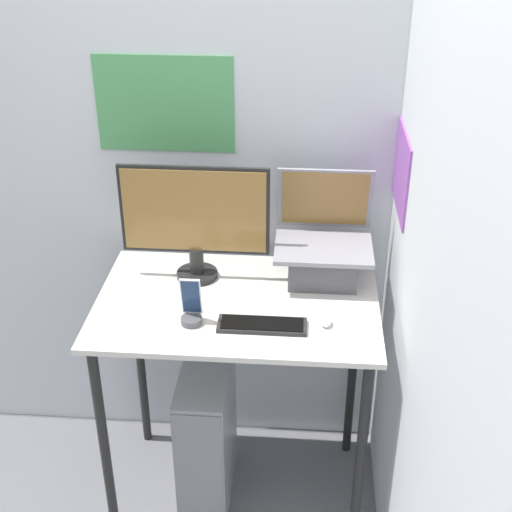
{
  "coord_description": "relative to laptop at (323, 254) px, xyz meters",
  "views": [
    {
      "loc": [
        0.23,
        -1.75,
        2.27
      ],
      "look_at": [
        0.07,
        0.33,
        1.11
      ],
      "focal_mm": 50.0,
      "sensor_mm": 36.0,
      "label": 1
    }
  ],
  "objects": [
    {
      "name": "desk",
      "position": [
        -0.29,
        -0.17,
        -0.24
      ],
      "size": [
        0.98,
        0.65,
        0.93
      ],
      "color": "beige",
      "rests_on": "ground_plane"
    },
    {
      "name": "keyboard",
      "position": [
        -0.2,
        -0.33,
        -0.1
      ],
      "size": [
        0.29,
        0.1,
        0.02
      ],
      "color": "black",
      "rests_on": "desk"
    },
    {
      "name": "monitor",
      "position": [
        -0.46,
        -0.02,
        0.12
      ],
      "size": [
        0.53,
        0.15,
        0.43
      ],
      "color": "black",
      "rests_on": "desk"
    },
    {
      "name": "wall_side_right",
      "position": [
        0.28,
        -0.5,
        0.27
      ],
      "size": [
        0.06,
        6.0,
        2.6
      ],
      "color": "silver",
      "rests_on": "ground_plane"
    },
    {
      "name": "laptop",
      "position": [
        0.0,
        0.0,
        0.0
      ],
      "size": [
        0.35,
        0.3,
        0.39
      ],
      "color": "#4C4C51",
      "rests_on": "desk"
    },
    {
      "name": "cell_phone",
      "position": [
        -0.43,
        -0.32,
        -0.05
      ],
      "size": [
        0.07,
        0.07,
        0.17
      ],
      "color": "#4C4C51",
      "rests_on": "desk"
    },
    {
      "name": "mouse",
      "position": [
        0.01,
        -0.3,
        -0.09
      ],
      "size": [
        0.04,
        0.06,
        0.03
      ],
      "color": "white",
      "rests_on": "desk"
    },
    {
      "name": "computer_tower",
      "position": [
        -0.42,
        -0.18,
        -0.73
      ],
      "size": [
        0.19,
        0.42,
        0.6
      ],
      "color": "gray",
      "rests_on": "ground_plane"
    },
    {
      "name": "wall_back",
      "position": [
        -0.29,
        0.24,
        0.27
      ],
      "size": [
        6.0,
        0.06,
        2.6
      ],
      "color": "silver",
      "rests_on": "ground_plane"
    }
  ]
}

